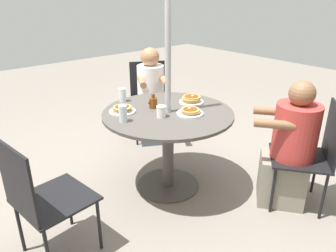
{
  "coord_description": "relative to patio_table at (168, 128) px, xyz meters",
  "views": [
    {
      "loc": [
        1.75,
        2.04,
        1.77
      ],
      "look_at": [
        0.0,
        0.0,
        0.62
      ],
      "focal_mm": 35.0,
      "sensor_mm": 36.0,
      "label": 1
    }
  ],
  "objects": [
    {
      "name": "ground_plane",
      "position": [
        0.0,
        0.0,
        -0.6
      ],
      "size": [
        12.0,
        12.0,
        0.0
      ],
      "primitive_type": "plane",
      "color": "gray"
    },
    {
      "name": "patio_table",
      "position": [
        0.0,
        0.0,
        0.0
      ],
      "size": [
        1.15,
        1.15,
        0.76
      ],
      "color": "#4C4742",
      "rests_on": "ground"
    },
    {
      "name": "umbrella_pole",
      "position": [
        0.0,
        0.0,
        0.48
      ],
      "size": [
        0.05,
        0.05,
        2.16
      ],
      "primitive_type": "cylinder",
      "color": "#ADADB2",
      "rests_on": "ground"
    },
    {
      "name": "patio_chair_north",
      "position": [
        -0.61,
        -1.07,
        -0.08
      ],
      "size": [
        0.63,
        0.63,
        0.92
      ],
      "rotation": [
        0.0,
        0.0,
        -0.52
      ],
      "color": "black",
      "rests_on": "ground"
    },
    {
      "name": "diner_north",
      "position": [
        -0.52,
        -0.91,
        -0.07
      ],
      "size": [
        0.5,
        0.57,
        1.14
      ],
      "rotation": [
        0.0,
        0.0,
        -0.52
      ],
      "color": "slate",
      "rests_on": "ground"
    },
    {
      "name": "patio_chair_east",
      "position": [
        1.22,
        0.15,
        -0.08
      ],
      "size": [
        0.51,
        0.51,
        0.92
      ],
      "rotation": [
        0.0,
        0.0,
        -4.59
      ],
      "color": "black",
      "rests_on": "ground"
    },
    {
      "name": "patio_chair_south",
      "position": [
        -0.73,
        0.99,
        -0.08
      ],
      "size": [
        0.65,
        0.65,
        0.92
      ],
      "rotation": [
        0.0,
        0.0,
        -2.5
      ],
      "color": "black",
      "rests_on": "ground"
    },
    {
      "name": "diner_south",
      "position": [
        -0.62,
        0.84,
        -0.1
      ],
      "size": [
        0.57,
        0.59,
        1.11
      ],
      "rotation": [
        0.0,
        0.0,
        -2.5
      ],
      "color": "gray",
      "rests_on": "ground"
    },
    {
      "name": "pancake_plate_a",
      "position": [
        -0.32,
        -0.04,
        0.19
      ],
      "size": [
        0.23,
        0.23,
        0.07
      ],
      "color": "white",
      "rests_on": "patio_table"
    },
    {
      "name": "pancake_plate_b",
      "position": [
        0.31,
        -0.25,
        0.18
      ],
      "size": [
        0.23,
        0.23,
        0.06
      ],
      "color": "white",
      "rests_on": "patio_table"
    },
    {
      "name": "pancake_plate_c",
      "position": [
        -0.11,
        0.17,
        0.18
      ],
      "size": [
        0.23,
        0.23,
        0.06
      ],
      "color": "white",
      "rests_on": "patio_table"
    },
    {
      "name": "syrup_bottle",
      "position": [
        0.04,
        -0.16,
        0.21
      ],
      "size": [
        0.09,
        0.07,
        0.13
      ],
      "color": "brown",
      "rests_on": "patio_table"
    },
    {
      "name": "coffee_cup",
      "position": [
        0.12,
        0.06,
        0.2
      ],
      "size": [
        0.08,
        0.08,
        0.1
      ],
      "color": "white",
      "rests_on": "patio_table"
    },
    {
      "name": "drinking_glass_a",
      "position": [
        0.14,
        -0.49,
        0.22
      ],
      "size": [
        0.07,
        0.07,
        0.13
      ],
      "primitive_type": "cylinder",
      "color": "silver",
      "rests_on": "patio_table"
    },
    {
      "name": "drinking_glass_b",
      "position": [
        0.42,
        -0.07,
        0.22
      ],
      "size": [
        0.07,
        0.07,
        0.14
      ],
      "primitive_type": "cylinder",
      "color": "silver",
      "rests_on": "patio_table"
    }
  ]
}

